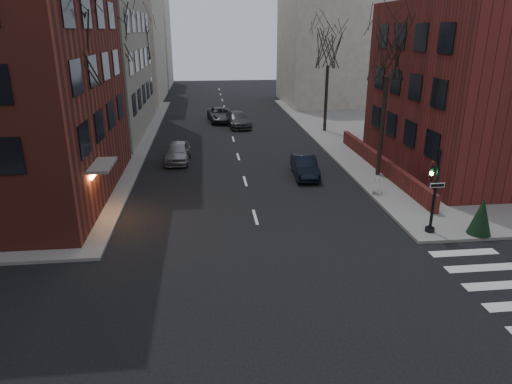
% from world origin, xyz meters
% --- Properties ---
extents(building_right_brick, '(12.00, 14.00, 11.00)m').
position_xyz_m(building_right_brick, '(16.50, 19.00, 5.50)').
color(building_right_brick, maroon).
rests_on(building_right_brick, ground).
extents(low_wall_right, '(0.35, 16.00, 1.00)m').
position_xyz_m(low_wall_right, '(9.30, 19.00, 0.65)').
color(low_wall_right, maroon).
rests_on(low_wall_right, sidewalk_far_right).
extents(building_distant_la, '(14.00, 16.00, 18.00)m').
position_xyz_m(building_distant_la, '(-15.00, 55.00, 9.00)').
color(building_distant_la, beige).
rests_on(building_distant_la, ground).
extents(building_distant_ra, '(14.00, 14.00, 16.00)m').
position_xyz_m(building_distant_ra, '(15.00, 50.00, 8.00)').
color(building_distant_ra, beige).
rests_on(building_distant_ra, ground).
extents(building_distant_lb, '(10.00, 12.00, 14.00)m').
position_xyz_m(building_distant_lb, '(-13.00, 72.00, 7.00)').
color(building_distant_lb, beige).
rests_on(building_distant_lb, ground).
extents(traffic_signal, '(0.76, 0.44, 4.00)m').
position_xyz_m(traffic_signal, '(7.94, 8.99, 1.91)').
color(traffic_signal, black).
rests_on(traffic_signal, sidewalk_far_right).
extents(tree_left_a, '(4.18, 4.18, 10.26)m').
position_xyz_m(tree_left_a, '(-8.80, 14.00, 8.47)').
color(tree_left_a, '#2D231C').
rests_on(tree_left_a, sidewalk_far_left).
extents(tree_left_b, '(4.40, 4.40, 10.80)m').
position_xyz_m(tree_left_b, '(-8.80, 26.00, 8.91)').
color(tree_left_b, '#2D231C').
rests_on(tree_left_b, sidewalk_far_left).
extents(tree_left_c, '(3.96, 3.96, 9.72)m').
position_xyz_m(tree_left_c, '(-8.80, 40.00, 8.03)').
color(tree_left_c, '#2D231C').
rests_on(tree_left_c, sidewalk_far_left).
extents(tree_right_a, '(3.96, 3.96, 9.72)m').
position_xyz_m(tree_right_a, '(8.80, 18.00, 8.03)').
color(tree_right_a, '#2D231C').
rests_on(tree_right_a, sidewalk_far_right).
extents(tree_right_b, '(3.74, 3.74, 9.18)m').
position_xyz_m(tree_right_b, '(8.80, 32.00, 7.59)').
color(tree_right_b, '#2D231C').
rests_on(tree_right_b, sidewalk_far_right).
extents(streetlamp_near, '(0.36, 0.36, 6.28)m').
position_xyz_m(streetlamp_near, '(-8.20, 22.00, 4.24)').
color(streetlamp_near, black).
rests_on(streetlamp_near, sidewalk_far_left).
extents(streetlamp_far, '(0.36, 0.36, 6.28)m').
position_xyz_m(streetlamp_far, '(-8.20, 42.00, 4.24)').
color(streetlamp_far, black).
rests_on(streetlamp_far, sidewalk_far_left).
extents(parked_sedan, '(1.65, 4.20, 1.36)m').
position_xyz_m(parked_sedan, '(4.00, 18.58, 0.68)').
color(parked_sedan, black).
rests_on(parked_sedan, ground).
extents(car_lane_silver, '(1.89, 4.35, 1.46)m').
position_xyz_m(car_lane_silver, '(-4.50, 23.13, 0.73)').
color(car_lane_silver, gray).
rests_on(car_lane_silver, ground).
extents(car_lane_gray, '(2.70, 5.29, 1.47)m').
position_xyz_m(car_lane_gray, '(0.80, 35.41, 0.74)').
color(car_lane_gray, '#38383C').
rests_on(car_lane_gray, ground).
extents(car_lane_far, '(2.91, 5.40, 1.44)m').
position_xyz_m(car_lane_far, '(-0.80, 38.37, 0.72)').
color(car_lane_far, '#3B3B40').
rests_on(car_lane_far, ground).
extents(sandwich_board, '(0.55, 0.67, 0.93)m').
position_xyz_m(sandwich_board, '(7.43, 14.56, 0.62)').
color(sandwich_board, silver).
rests_on(sandwich_board, sidewalk_far_right).
extents(evergreen_shrub, '(1.35, 1.35, 1.78)m').
position_xyz_m(evergreen_shrub, '(10.15, 8.50, 1.04)').
color(evergreen_shrub, black).
rests_on(evergreen_shrub, sidewalk_far_right).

